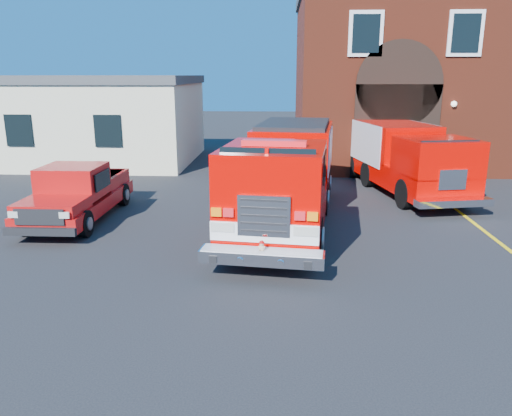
{
  "coord_description": "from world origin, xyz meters",
  "views": [
    {
      "loc": [
        0.55,
        -12.69,
        4.38
      ],
      "look_at": [
        0.0,
        -1.2,
        1.3
      ],
      "focal_mm": 35.0,
      "sensor_mm": 36.0,
      "label": 1
    }
  ],
  "objects_px": {
    "side_building": "(96,118)",
    "fire_engine": "(286,174)",
    "fire_station": "(446,77)",
    "secondary_truck": "(403,155)",
    "pickup_truck": "(78,193)"
  },
  "relations": [
    {
      "from": "fire_station",
      "to": "side_building",
      "type": "bearing_deg",
      "value": -176.86
    },
    {
      "from": "fire_station",
      "to": "pickup_truck",
      "type": "height_order",
      "value": "fire_station"
    },
    {
      "from": "secondary_truck",
      "to": "side_building",
      "type": "bearing_deg",
      "value": 155.93
    },
    {
      "from": "fire_station",
      "to": "side_building",
      "type": "distance_m",
      "value": 18.13
    },
    {
      "from": "pickup_truck",
      "to": "secondary_truck",
      "type": "height_order",
      "value": "secondary_truck"
    },
    {
      "from": "side_building",
      "to": "secondary_truck",
      "type": "bearing_deg",
      "value": -24.07
    },
    {
      "from": "pickup_truck",
      "to": "side_building",
      "type": "bearing_deg",
      "value": 106.88
    },
    {
      "from": "side_building",
      "to": "secondary_truck",
      "type": "relative_size",
      "value": 1.26
    },
    {
      "from": "pickup_truck",
      "to": "secondary_truck",
      "type": "xyz_separation_m",
      "value": [
        10.96,
        4.57,
        0.55
      ]
    },
    {
      "from": "fire_engine",
      "to": "secondary_truck",
      "type": "relative_size",
      "value": 1.18
    },
    {
      "from": "fire_station",
      "to": "fire_engine",
      "type": "bearing_deg",
      "value": -124.66
    },
    {
      "from": "fire_station",
      "to": "fire_engine",
      "type": "xyz_separation_m",
      "value": [
        -8.23,
        -11.9,
        -2.77
      ]
    },
    {
      "from": "fire_engine",
      "to": "fire_station",
      "type": "bearing_deg",
      "value": 55.34
    },
    {
      "from": "side_building",
      "to": "fire_engine",
      "type": "relative_size",
      "value": 1.07
    },
    {
      "from": "side_building",
      "to": "fire_engine",
      "type": "height_order",
      "value": "side_building"
    }
  ]
}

